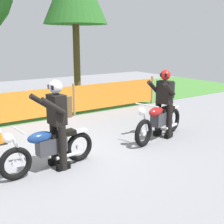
% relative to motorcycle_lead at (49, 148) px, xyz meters
% --- Properties ---
extents(ground, '(24.00, 24.00, 0.02)m').
position_rel_motorcycle_lead_xyz_m(ground, '(0.59, 0.85, -0.45)').
color(ground, gray).
extents(grass_verge, '(24.00, 5.40, 0.01)m').
position_rel_motorcycle_lead_xyz_m(grass_verge, '(0.59, 6.05, -0.44)').
color(grass_verge, '#427A33').
rests_on(grass_verge, ground).
extents(barrier_fence, '(10.07, 0.08, 1.05)m').
position_rel_motorcycle_lead_xyz_m(barrier_fence, '(0.59, 3.35, 0.10)').
color(barrier_fence, olive).
rests_on(barrier_fence, ground).
extents(motorcycle_lead, '(1.92, 0.56, 0.91)m').
position_rel_motorcycle_lead_xyz_m(motorcycle_lead, '(0.00, 0.00, 0.00)').
color(motorcycle_lead, black).
rests_on(motorcycle_lead, ground).
extents(motorcycle_trailing, '(1.99, 0.80, 0.97)m').
position_rel_motorcycle_lead_xyz_m(motorcycle_trailing, '(2.94, 0.15, 0.03)').
color(motorcycle_trailing, black).
rests_on(motorcycle_trailing, ground).
extents(rider_lead, '(0.70, 0.58, 1.69)m').
position_rel_motorcycle_lead_xyz_m(rider_lead, '(0.21, 0.02, 0.51)').
color(rider_lead, black).
rests_on(rider_lead, ground).
extents(rider_trailing, '(0.76, 0.65, 1.69)m').
position_rel_motorcycle_lead_xyz_m(rider_trailing, '(3.16, 0.22, 0.51)').
color(rider_trailing, black).
rests_on(rider_trailing, ground).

